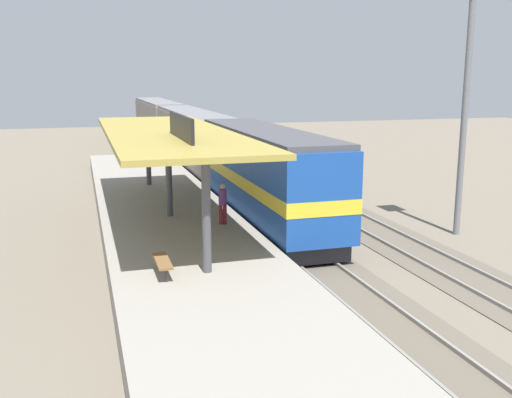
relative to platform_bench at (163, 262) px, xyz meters
The scene contains 11 objects.
ground_plane 11.33m from the platform_bench, 44.70° to the left, with size 120.00×120.00×0.00m, color #706656.
track_near 10.02m from the platform_bench, 52.84° to the left, with size 3.20×110.00×0.16m.
track_far 13.29m from the platform_bench, 36.75° to the left, with size 3.20×110.00×0.16m.
platform 8.09m from the platform_bench, 79.97° to the left, with size 6.00×44.00×0.90m, color gray.
station_canopy 8.56m from the platform_bench, 79.85° to the left, with size 5.20×18.00×4.70m.
platform_bench is the anchor object (origin of this frame).
locomotive 10.44m from the platform_bench, 54.72° to the left, with size 2.93×14.43×4.44m.
passenger_carriage_front 27.17m from the platform_bench, 77.23° to the left, with size 2.90×20.00×4.24m.
passenger_carriage_rear 47.67m from the platform_bench, 82.77° to the left, with size 2.90×20.00×4.24m.
light_mast 16.11m from the platform_bench, 17.65° to the left, with size 1.10×1.10×11.70m.
person_waiting 6.70m from the platform_bench, 60.23° to the left, with size 0.34×0.34×1.71m.
Camera 1 is at (-8.22, -25.54, 7.01)m, focal length 41.27 mm.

